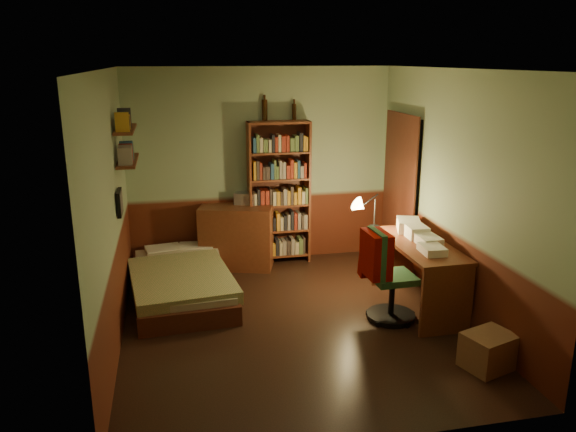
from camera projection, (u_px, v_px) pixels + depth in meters
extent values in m
cube|color=black|center=(293.00, 323.00, 5.96)|extent=(3.50, 4.00, 0.02)
cube|color=silver|center=(294.00, 68.00, 5.24)|extent=(3.50, 4.00, 0.02)
cube|color=#8AA27D|center=(261.00, 167.00, 7.49)|extent=(3.50, 0.02, 2.60)
cube|color=#8AA27D|center=(110.00, 213.00, 5.25)|extent=(0.02, 4.00, 2.60)
cube|color=#8AA27D|center=(455.00, 195.00, 5.95)|extent=(0.02, 4.00, 2.60)
cube|color=#8AA27D|center=(359.00, 278.00, 3.71)|extent=(3.50, 0.02, 2.60)
cube|color=black|center=(401.00, 194.00, 7.25)|extent=(0.06, 0.90, 2.00)
cube|color=#411C12|center=(399.00, 195.00, 7.24)|extent=(0.02, 0.98, 2.08)
cube|color=olive|center=(181.00, 272.00, 6.56)|extent=(1.17, 2.01, 0.58)
cube|color=#5D2B18|center=(237.00, 237.00, 7.43)|extent=(1.03, 0.72, 0.84)
cube|color=#B2B2B7|center=(246.00, 198.00, 7.44)|extent=(0.34, 0.30, 0.15)
cube|color=#5D2B18|center=(279.00, 194.00, 7.48)|extent=(0.82, 0.26, 1.92)
cylinder|color=black|center=(265.00, 110.00, 7.25)|extent=(0.09, 0.09, 0.27)
cylinder|color=black|center=(294.00, 112.00, 7.34)|extent=(0.06, 0.06, 0.21)
cube|color=#5D2B18|center=(418.00, 275.00, 6.22)|extent=(0.60, 1.41, 0.75)
cube|color=silver|center=(409.00, 225.00, 6.53)|extent=(0.35, 0.41, 0.14)
cone|color=black|center=(375.00, 206.00, 6.62)|extent=(0.16, 0.16, 0.52)
cube|color=#28542E|center=(393.00, 278.00, 5.91)|extent=(0.48, 0.42, 0.93)
cube|color=#9C0B00|center=(368.00, 210.00, 5.87)|extent=(0.27, 0.43, 0.47)
cube|color=#5D2B18|center=(128.00, 161.00, 6.23)|extent=(0.20, 0.90, 0.03)
cube|color=#5D2B18|center=(125.00, 129.00, 6.13)|extent=(0.20, 0.90, 0.03)
cube|color=black|center=(120.00, 203.00, 5.83)|extent=(0.04, 0.32, 0.26)
cube|color=brown|center=(489.00, 351.00, 5.04)|extent=(0.52, 0.46, 0.32)
cube|color=brown|center=(490.00, 355.00, 5.08)|extent=(0.33, 0.28, 0.22)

